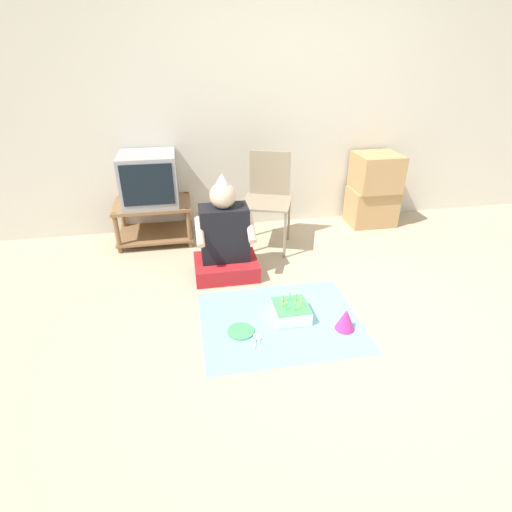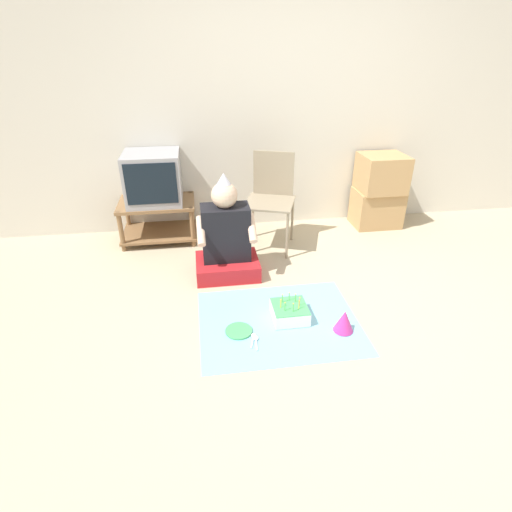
% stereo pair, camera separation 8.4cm
% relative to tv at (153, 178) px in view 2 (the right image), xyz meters
% --- Properties ---
extents(ground_plane, '(16.00, 16.00, 0.00)m').
position_rel_tv_xyz_m(ground_plane, '(1.34, -1.71, -0.64)').
color(ground_plane, tan).
extents(wall_back, '(6.40, 0.06, 2.55)m').
position_rel_tv_xyz_m(wall_back, '(1.34, 0.28, 0.64)').
color(wall_back, beige).
rests_on(wall_back, ground_plane).
extents(tv_stand, '(0.73, 0.51, 0.40)m').
position_rel_tv_xyz_m(tv_stand, '(-0.00, -0.00, -0.40)').
color(tv_stand, olive).
rests_on(tv_stand, ground_plane).
extents(tv, '(0.51, 0.49, 0.47)m').
position_rel_tv_xyz_m(tv, '(0.00, 0.00, 0.00)').
color(tv, '#99999E').
rests_on(tv, tv_stand).
extents(folding_chair, '(0.56, 0.56, 0.88)m').
position_rel_tv_xyz_m(folding_chair, '(1.08, -0.26, -0.12)').
color(folding_chair, gray).
rests_on(folding_chair, ground_plane).
extents(cardboard_box_stack, '(0.49, 0.42, 0.76)m').
position_rel_tv_xyz_m(cardboard_box_stack, '(2.29, 0.01, -0.25)').
color(cardboard_box_stack, tan).
rests_on(cardboard_box_stack, ground_plane).
extents(person_seated, '(0.53, 0.40, 0.88)m').
position_rel_tv_xyz_m(person_seated, '(0.61, -0.78, -0.33)').
color(person_seated, red).
rests_on(person_seated, ground_plane).
extents(party_cloth, '(1.13, 0.91, 0.01)m').
position_rel_tv_xyz_m(party_cloth, '(0.91, -1.53, -0.63)').
color(party_cloth, '#7FC6E0').
rests_on(party_cloth, ground_plane).
extents(birthday_cake, '(0.25, 0.25, 0.18)m').
position_rel_tv_xyz_m(birthday_cake, '(1.00, -1.50, -0.58)').
color(birthday_cake, white).
rests_on(birthday_cake, party_cloth).
extents(party_hat_blue, '(0.14, 0.14, 0.16)m').
position_rel_tv_xyz_m(party_hat_blue, '(1.34, -1.69, -0.55)').
color(party_hat_blue, '#CC338C').
rests_on(party_hat_blue, party_cloth).
extents(paper_plate, '(0.19, 0.19, 0.01)m').
position_rel_tv_xyz_m(paper_plate, '(0.62, -1.60, -0.63)').
color(paper_plate, '#4CB266').
rests_on(paper_plate, party_cloth).
extents(plastic_spoon_near, '(0.06, 0.14, 0.01)m').
position_rel_tv_xyz_m(plastic_spoon_near, '(0.71, -1.68, -0.63)').
color(plastic_spoon_near, white).
rests_on(plastic_spoon_near, party_cloth).
extents(plastic_spoon_far, '(0.04, 0.15, 0.01)m').
position_rel_tv_xyz_m(plastic_spoon_far, '(0.72, -1.71, -0.63)').
color(plastic_spoon_far, white).
rests_on(plastic_spoon_far, party_cloth).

